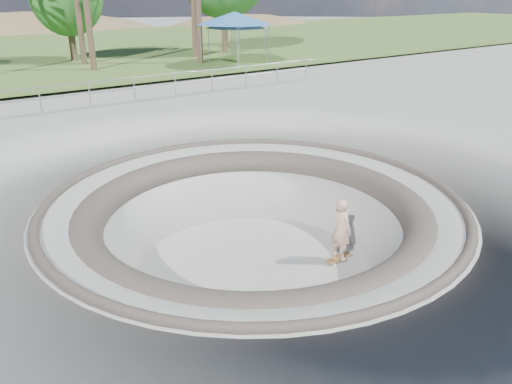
{
  "coord_description": "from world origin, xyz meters",
  "views": [
    {
      "loc": [
        -6.47,
        -9.2,
        4.82
      ],
      "look_at": [
        0.49,
        0.58,
        -0.1
      ],
      "focal_mm": 35.0,
      "sensor_mm": 36.0,
      "label": 1
    }
  ],
  "objects": [
    {
      "name": "canopy_blue",
      "position": [
        11.26,
        18.0,
        3.1
      ],
      "size": [
        6.1,
        6.1,
        3.22
      ],
      "color": "gray",
      "rests_on": "ground"
    },
    {
      "name": "skateboard",
      "position": [
        2.06,
        -1.04,
        -1.83
      ],
      "size": [
        0.85,
        0.29,
        0.09
      ],
      "color": "olive",
      "rests_on": "ground"
    },
    {
      "name": "safety_railing",
      "position": [
        0.0,
        12.0,
        0.69
      ],
      "size": [
        25.0,
        0.06,
        1.03
      ],
      "color": "gray",
      "rests_on": "ground"
    },
    {
      "name": "ground",
      "position": [
        0.0,
        0.0,
        0.0
      ],
      "size": [
        180.0,
        180.0,
        0.0
      ],
      "primitive_type": "plane",
      "color": "gray",
      "rests_on": "ground"
    },
    {
      "name": "distant_hills",
      "position": [
        3.78,
        57.17,
        -7.02
      ],
      "size": [
        103.2,
        45.0,
        28.6
      ],
      "color": "brown",
      "rests_on": "ground"
    },
    {
      "name": "skater",
      "position": [
        2.06,
        -1.04,
        -0.97
      ],
      "size": [
        0.43,
        0.63,
        1.68
      ],
      "primitive_type": "imported",
      "rotation": [
        0.0,
        0.0,
        1.62
      ],
      "color": "#D3A088",
      "rests_on": "skateboard"
    },
    {
      "name": "skate_bowl",
      "position": [
        0.0,
        0.0,
        -1.83
      ],
      "size": [
        14.0,
        14.0,
        4.1
      ],
      "color": "gray",
      "rests_on": "ground"
    },
    {
      "name": "canopy_white",
      "position": [
        12.14,
        19.06,
        2.75
      ],
      "size": [
        5.37,
        5.37,
        2.82
      ],
      "color": "gray",
      "rests_on": "ground"
    }
  ]
}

